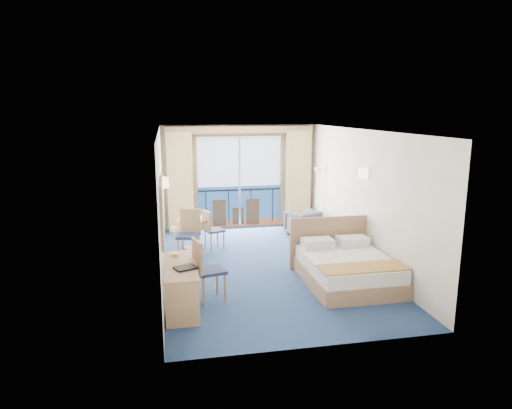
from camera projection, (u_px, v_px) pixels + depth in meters
name	position (u px, v px, depth m)	size (l,w,h in m)	color
floor	(266.00, 266.00, 9.16)	(6.50, 6.50, 0.00)	navy
room_walls	(266.00, 178.00, 8.80)	(4.04, 6.54, 2.72)	beige
balcony_door	(239.00, 185.00, 12.02)	(2.36, 0.03, 2.52)	navy
curtain_left	(180.00, 182.00, 11.56)	(0.65, 0.22, 2.55)	tan
curtain_right	(298.00, 179.00, 12.15)	(0.65, 0.22, 2.55)	tan
pelmet	(240.00, 130.00, 11.61)	(3.80, 0.25, 0.18)	#A17557
mirror	(162.00, 211.00, 7.03)	(0.05, 1.25, 0.95)	#A17557
wall_print	(162.00, 187.00, 8.89)	(0.04, 0.42, 0.52)	#A17557
sconce_left	(163.00, 183.00, 7.84)	(0.18, 0.18, 0.18)	beige
sconce_right	(363.00, 173.00, 9.01)	(0.18, 0.18, 0.18)	beige
bed	(346.00, 267.00, 8.23)	(1.63, 1.93, 1.02)	#A17557
nightstand	(347.00, 246.00, 9.49)	(0.46, 0.44, 0.61)	#A07354
phone	(348.00, 229.00, 9.45)	(0.20, 0.16, 0.09)	silver
armchair	(303.00, 223.00, 11.33)	(0.69, 0.71, 0.64)	#40434E
floor_lamp	(317.00, 184.00, 11.42)	(0.23, 0.23, 1.67)	silver
desk	(182.00, 293.00, 6.81)	(0.52, 1.50, 0.70)	#A17557
desk_chair	(205.00, 266.00, 7.39)	(0.55, 0.55, 1.05)	#202B4A
folder	(186.00, 268.00, 6.95)	(0.32, 0.24, 0.03)	black
desk_lamp	(174.00, 235.00, 7.50)	(0.13, 0.13, 0.47)	silver
round_table	(193.00, 226.00, 10.23)	(0.76, 0.76, 0.69)	#A17557
table_chair_a	(211.00, 227.00, 10.16)	(0.50, 0.50, 0.90)	#202B4A
table_chair_b	(189.00, 231.00, 9.58)	(0.55, 0.56, 1.03)	#202B4A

